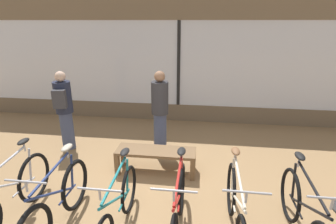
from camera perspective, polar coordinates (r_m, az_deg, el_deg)
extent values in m
plane|color=#99754C|center=(3.90, -3.67, -22.16)|extent=(24.00, 24.00, 0.00)
cube|color=#7A664C|center=(7.14, 2.20, -0.03)|extent=(12.00, 0.08, 0.45)
cube|color=white|center=(6.83, 2.34, 10.33)|extent=(12.00, 0.04, 2.15)
cube|color=#7A664C|center=(6.75, 2.51, 21.93)|extent=(12.00, 0.08, 0.60)
cube|color=black|center=(6.80, 2.32, 10.29)|extent=(0.08, 0.02, 2.15)
torus|color=black|center=(4.51, -27.07, -12.54)|extent=(0.05, 0.73, 0.73)
cylinder|color=#BCBCC1|center=(4.02, -32.09, -13.47)|extent=(0.03, 0.98, 0.51)
cylinder|color=#BCBCC1|center=(4.36, -27.84, -10.09)|extent=(0.03, 0.11, 0.49)
cylinder|color=#BCBCC1|center=(3.91, -32.53, -9.81)|extent=(0.03, 0.91, 0.10)
cylinder|color=#BCBCC1|center=(4.35, -28.82, -14.05)|extent=(0.03, 0.47, 0.03)
cylinder|color=#B2B2B7|center=(4.20, -28.80, -6.63)|extent=(0.02, 0.02, 0.14)
ellipsoid|color=black|center=(4.17, -28.97, -5.63)|extent=(0.11, 0.22, 0.06)
torus|color=black|center=(4.11, -19.55, -14.66)|extent=(0.06, 0.72, 0.72)
cylinder|color=navy|center=(3.60, -23.84, -15.90)|extent=(0.03, 0.92, 0.51)
cylinder|color=navy|center=(3.96, -20.20, -12.06)|extent=(0.03, 0.11, 0.49)
cylinder|color=navy|center=(3.48, -24.20, -11.90)|extent=(0.03, 0.85, 0.10)
cylinder|color=navy|center=(3.95, -21.01, -16.35)|extent=(0.03, 0.44, 0.03)
cylinder|color=#B2B2B7|center=(3.78, -21.01, -8.32)|extent=(0.02, 0.02, 0.14)
ellipsoid|color=#B2A893|center=(3.75, -21.16, -7.23)|extent=(0.11, 0.22, 0.06)
cylinder|color=#B2B2B7|center=(3.14, -28.45, -14.10)|extent=(0.02, 0.02, 0.12)
cylinder|color=#ADADB2|center=(3.11, -28.62, -13.17)|extent=(0.46, 0.02, 0.02)
torus|color=black|center=(3.89, -8.51, -16.27)|extent=(0.05, 0.66, 0.66)
cylinder|color=#1E7A7F|center=(3.33, -11.38, -18.21)|extent=(0.03, 0.95, 0.51)
cylinder|color=#1E7A7F|center=(3.73, -8.87, -13.61)|extent=(0.03, 0.11, 0.49)
cylinder|color=#1E7A7F|center=(3.20, -11.53, -13.97)|extent=(0.03, 0.87, 0.10)
cylinder|color=#1E7A7F|center=(3.72, -9.51, -18.26)|extent=(0.03, 0.46, 0.03)
cylinder|color=#B2B2B7|center=(3.53, -9.31, -9.72)|extent=(0.02, 0.02, 0.14)
ellipsoid|color=black|center=(3.50, -9.38, -8.57)|extent=(0.11, 0.22, 0.06)
cylinder|color=#B2B2B7|center=(2.81, -14.60, -17.05)|extent=(0.02, 0.02, 0.12)
cylinder|color=#ADADB2|center=(2.78, -14.71, -16.05)|extent=(0.46, 0.02, 0.02)
torus|color=black|center=(3.82, 2.89, -16.37)|extent=(0.06, 0.71, 0.71)
cylinder|color=red|center=(3.23, 2.10, -18.61)|extent=(0.03, 0.97, 0.51)
cylinder|color=red|center=(3.65, 2.90, -13.67)|extent=(0.03, 0.11, 0.49)
cylinder|color=red|center=(3.10, 2.21, -14.25)|extent=(0.03, 0.89, 0.10)
cylinder|color=red|center=(3.63, 2.57, -18.50)|extent=(0.03, 0.47, 0.03)
cylinder|color=#B2B2B7|center=(3.46, 2.93, -9.71)|extent=(0.02, 0.02, 0.14)
ellipsoid|color=black|center=(3.42, 2.96, -8.54)|extent=(0.11, 0.22, 0.06)
cylinder|color=#B2B2B7|center=(2.68, 1.29, -17.78)|extent=(0.02, 0.02, 0.12)
cylinder|color=#ADADB2|center=(2.64, 1.30, -16.74)|extent=(0.46, 0.02, 0.02)
torus|color=black|center=(3.91, 13.60, -15.94)|extent=(0.04, 0.72, 0.72)
cylinder|color=beige|center=(3.31, 14.90, -18.16)|extent=(0.03, 0.99, 0.51)
cylinder|color=beige|center=(3.74, 13.95, -13.27)|extent=(0.03, 0.11, 0.49)
cylinder|color=beige|center=(3.18, 15.27, -13.88)|extent=(0.03, 0.92, 0.10)
cylinder|color=beige|center=(3.72, 13.96, -18.05)|extent=(0.03, 0.48, 0.03)
cylinder|color=#B2B2B7|center=(3.56, 14.42, -9.39)|extent=(0.02, 0.02, 0.14)
ellipsoid|color=brown|center=(3.52, 14.53, -8.24)|extent=(0.11, 0.22, 0.06)
cylinder|color=#B2B2B7|center=(2.75, 16.65, -17.40)|extent=(0.02, 0.02, 0.12)
cylinder|color=#ADADB2|center=(2.72, 16.77, -16.38)|extent=(0.46, 0.02, 0.02)
torus|color=black|center=(4.06, 25.06, -15.98)|extent=(0.05, 0.72, 0.72)
cylinder|color=black|center=(3.51, 28.26, -17.78)|extent=(0.03, 0.96, 0.51)
cylinder|color=black|center=(3.90, 25.73, -13.39)|extent=(0.03, 0.11, 0.49)
cylinder|color=black|center=(3.38, 28.83, -13.71)|extent=(0.03, 0.89, 0.10)
cylinder|color=black|center=(3.88, 26.05, -17.89)|extent=(0.03, 0.46, 0.03)
cylinder|color=#B2B2B7|center=(3.72, 26.60, -9.66)|extent=(0.02, 0.02, 0.14)
ellipsoid|color=black|center=(3.69, 26.78, -8.56)|extent=(0.11, 0.22, 0.06)
cylinder|color=#B2B2B7|center=(3.00, 32.10, -16.59)|extent=(0.02, 0.02, 0.12)
cylinder|color=#ADADB2|center=(2.96, 32.31, -15.63)|extent=(0.46, 0.02, 0.02)
cube|color=brown|center=(4.66, -2.67, -8.54)|extent=(1.40, 0.44, 0.05)
cube|color=brown|center=(4.77, -11.00, -11.21)|extent=(0.08, 0.08, 0.38)
cube|color=brown|center=(4.55, 5.37, -12.48)|extent=(0.08, 0.08, 0.38)
cube|color=brown|center=(5.06, -9.73, -9.20)|extent=(0.08, 0.08, 0.38)
cube|color=brown|center=(4.86, 5.56, -10.26)|extent=(0.08, 0.08, 0.38)
cylinder|color=#424C6B|center=(5.91, -21.04, -3.74)|extent=(0.32, 0.32, 0.81)
cylinder|color=#23283D|center=(5.68, -21.90, 2.99)|extent=(0.41, 0.41, 0.64)
sphere|color=beige|center=(5.59, -22.44, 7.15)|extent=(0.21, 0.21, 0.21)
cube|color=#38383D|center=(5.45, -22.56, 2.61)|extent=(0.27, 0.19, 0.36)
cylinder|color=#424C6B|center=(5.42, -1.71, -4.37)|extent=(0.34, 0.34, 0.82)
cylinder|color=#333338|center=(5.17, -1.79, 3.09)|extent=(0.44, 0.44, 0.65)
sphere|color=#9E7051|center=(5.07, -1.84, 7.76)|extent=(0.21, 0.21, 0.21)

